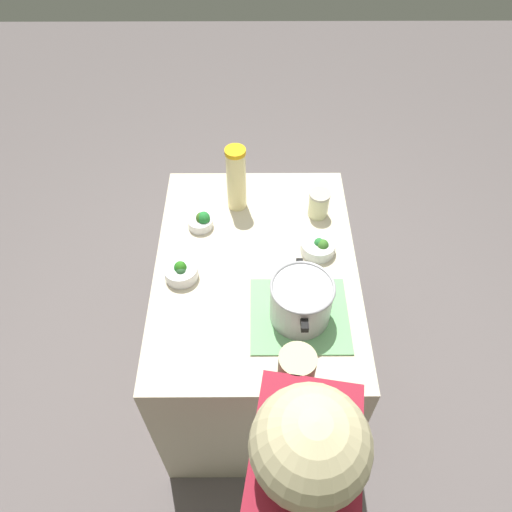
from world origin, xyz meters
TOP-DOWN VIEW (x-y plane):
  - ground_plane at (0.00, 0.00)m, footprint 8.00×8.00m
  - counter_slab at (0.00, 0.00)m, footprint 1.08×0.78m
  - dish_cloth at (0.24, 0.15)m, footprint 0.32×0.35m
  - cooking_pot at (0.24, 0.15)m, footprint 0.29×0.22m
  - lemonade_pitcher at (-0.33, -0.08)m, footprint 0.08×0.08m
  - mason_jar at (-0.27, 0.26)m, footprint 0.09×0.09m
  - broccoli_bowl_front at (0.06, -0.28)m, footprint 0.13×0.13m
  - broccoli_bowl_center at (-0.07, 0.24)m, footprint 0.14×0.14m
  - broccoli_bowl_back at (-0.20, -0.22)m, footprint 0.10×0.10m

SIDE VIEW (x-z plane):
  - ground_plane at x=0.00m, z-range 0.00..0.00m
  - counter_slab at x=0.00m, z-range 0.00..0.86m
  - dish_cloth at x=0.24m, z-range 0.86..0.86m
  - broccoli_bowl_center at x=-0.07m, z-range 0.85..0.92m
  - broccoli_bowl_back at x=-0.20m, z-range 0.85..0.92m
  - broccoli_bowl_front at x=0.06m, z-range 0.85..0.93m
  - mason_jar at x=-0.27m, z-range 0.86..0.97m
  - cooking_pot at x=0.24m, z-range 0.87..1.04m
  - lemonade_pitcher at x=-0.33m, z-range 0.86..1.15m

